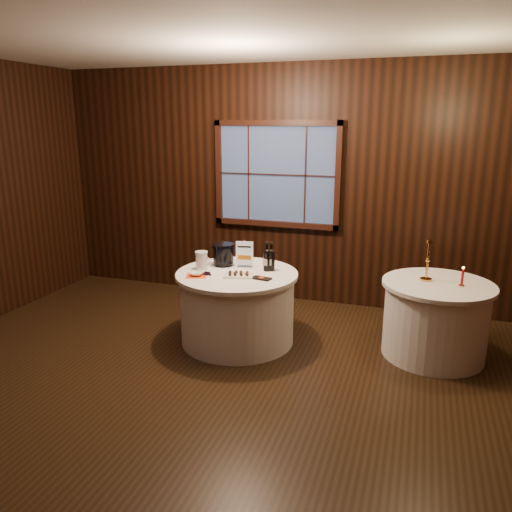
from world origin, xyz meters
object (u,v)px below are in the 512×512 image
(port_bottle_left, at_px, (267,258))
(cracker_bowl, at_px, (196,274))
(port_bottle_right, at_px, (271,258))
(sign_stand, at_px, (245,258))
(side_table, at_px, (435,319))
(brass_candlestick, at_px, (427,266))
(chocolate_box, at_px, (261,278))
(red_candle, at_px, (462,278))
(ice_bucket, at_px, (223,254))
(chocolate_plate, at_px, (238,275))
(grape_bunch, at_px, (208,273))
(main_table, at_px, (237,307))
(glass_pitcher, at_px, (202,260))

(port_bottle_left, distance_m, cracker_bowl, 0.76)
(port_bottle_right, height_order, cracker_bowl, port_bottle_right)
(sign_stand, height_order, cracker_bowl, sign_stand)
(side_table, relative_size, brass_candlestick, 2.61)
(chocolate_box, height_order, brass_candlestick, brass_candlestick)
(cracker_bowl, xyz_separation_m, red_candle, (2.56, 0.49, 0.06))
(port_bottle_left, height_order, brass_candlestick, brass_candlestick)
(ice_bucket, distance_m, red_candle, 2.44)
(sign_stand, height_order, chocolate_plate, sign_stand)
(sign_stand, xyz_separation_m, chocolate_plate, (0.05, -0.32, -0.09))
(port_bottle_left, height_order, chocolate_plate, port_bottle_left)
(grape_bunch, bearing_deg, ice_bucket, 86.62)
(main_table, bearing_deg, brass_candlestick, 10.35)
(chocolate_plate, distance_m, red_candle, 2.18)
(port_bottle_left, xyz_separation_m, brass_candlestick, (1.60, 0.18, 0.01))
(chocolate_box, relative_size, glass_pitcher, 1.00)
(sign_stand, relative_size, port_bottle_left, 0.96)
(chocolate_box, bearing_deg, port_bottle_left, 105.93)
(port_bottle_right, xyz_separation_m, chocolate_plate, (-0.26, -0.30, -0.12))
(side_table, distance_m, ice_bucket, 2.29)
(port_bottle_left, bearing_deg, grape_bunch, -131.22)
(side_table, height_order, sign_stand, sign_stand)
(ice_bucket, height_order, chocolate_plate, ice_bucket)
(main_table, xyz_separation_m, side_table, (2.00, 0.30, 0.00))
(ice_bucket, distance_m, brass_candlestick, 2.12)
(brass_candlestick, bearing_deg, red_candle, -15.02)
(sign_stand, relative_size, brass_candlestick, 0.73)
(main_table, xyz_separation_m, chocolate_box, (0.31, -0.13, 0.39))
(sign_stand, height_order, ice_bucket, sign_stand)
(port_bottle_left, bearing_deg, side_table, 21.15)
(port_bottle_left, bearing_deg, ice_bucket, -168.51)
(side_table, xyz_separation_m, ice_bucket, (-2.23, -0.09, 0.51))
(main_table, xyz_separation_m, sign_stand, (0.01, 0.21, 0.49))
(main_table, relative_size, glass_pitcher, 6.61)
(sign_stand, bearing_deg, main_table, -103.94)
(sign_stand, relative_size, glass_pitcher, 1.55)
(main_table, height_order, red_candle, red_candle)
(side_table, distance_m, chocolate_plate, 2.02)
(main_table, xyz_separation_m, ice_bucket, (-0.23, 0.21, 0.51))
(port_bottle_left, relative_size, chocolate_plate, 0.93)
(glass_pitcher, bearing_deg, sign_stand, 37.97)
(side_table, bearing_deg, chocolate_box, -165.58)
(sign_stand, distance_m, grape_bunch, 0.47)
(chocolate_box, height_order, cracker_bowl, cracker_bowl)
(side_table, height_order, port_bottle_left, port_bottle_left)
(red_candle, bearing_deg, port_bottle_right, -177.94)
(port_bottle_right, relative_size, cracker_bowl, 2.23)
(chocolate_plate, relative_size, chocolate_box, 1.74)
(cracker_bowl, bearing_deg, sign_stand, 50.37)
(chocolate_plate, height_order, red_candle, red_candle)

